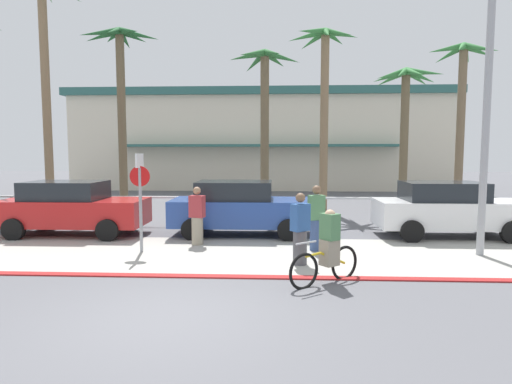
# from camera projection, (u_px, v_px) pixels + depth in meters

# --- Properties ---
(ground_plane) EXTENTS (80.00, 80.00, 0.00)m
(ground_plane) POSITION_uv_depth(u_px,v_px,m) (232.00, 219.00, 16.84)
(ground_plane) COLOR #5B5B60
(sidewalk_strip) EXTENTS (44.00, 4.00, 0.02)m
(sidewalk_strip) POSITION_uv_depth(u_px,v_px,m) (209.00, 254.00, 11.07)
(sidewalk_strip) COLOR #ADAAA0
(sidewalk_strip) RESTS_ON ground
(curb_paint) EXTENTS (44.00, 0.24, 0.03)m
(curb_paint) POSITION_uv_depth(u_px,v_px,m) (194.00, 276.00, 9.08)
(curb_paint) COLOR maroon
(curb_paint) RESTS_ON ground
(building_backdrop) EXTENTS (26.20, 10.64, 6.81)m
(building_backdrop) POSITION_uv_depth(u_px,v_px,m) (261.00, 141.00, 33.01)
(building_backdrop) COLOR beige
(building_backdrop) RESTS_ON ground
(rail_fence) EXTENTS (24.72, 0.08, 1.04)m
(rail_fence) POSITION_uv_depth(u_px,v_px,m) (228.00, 202.00, 15.27)
(rail_fence) COLOR white
(rail_fence) RESTS_ON ground
(stop_sign_bike_lane) EXTENTS (0.52, 0.56, 2.56)m
(stop_sign_bike_lane) POSITION_uv_depth(u_px,v_px,m) (140.00, 188.00, 11.11)
(stop_sign_bike_lane) COLOR gray
(stop_sign_bike_lane) RESTS_ON ground
(streetlight_curb) EXTENTS (0.24, 2.54, 7.50)m
(streetlight_curb) POSITION_uv_depth(u_px,v_px,m) (493.00, 81.00, 10.30)
(streetlight_curb) COLOR #9EA0A5
(streetlight_curb) RESTS_ON ground
(palm_tree_1) EXTENTS (2.78, 3.15, 9.99)m
(palm_tree_1) POSITION_uv_depth(u_px,v_px,m) (44.00, 44.00, 18.42)
(palm_tree_1) COLOR #846B4C
(palm_tree_1) RESTS_ON ground
(palm_tree_2) EXTENTS (3.27, 2.80, 7.91)m
(palm_tree_2) POSITION_uv_depth(u_px,v_px,m) (121.00, 74.00, 18.70)
(palm_tree_2) COLOR brown
(palm_tree_2) RESTS_ON ground
(palm_tree_3) EXTENTS (3.00, 3.33, 6.86)m
(palm_tree_3) POSITION_uv_depth(u_px,v_px,m) (264.00, 94.00, 18.24)
(palm_tree_3) COLOR brown
(palm_tree_3) RESTS_ON ground
(palm_tree_4) EXTENTS (3.05, 3.20, 7.91)m
(palm_tree_4) POSITION_uv_depth(u_px,v_px,m) (324.00, 75.00, 18.84)
(palm_tree_4) COLOR #846B4C
(palm_tree_4) RESTS_ON ground
(palm_tree_5) EXTENTS (2.81, 3.26, 6.22)m
(palm_tree_5) POSITION_uv_depth(u_px,v_px,m) (405.00, 100.00, 18.81)
(palm_tree_5) COLOR brown
(palm_tree_5) RESTS_ON ground
(palm_tree_6) EXTENTS (2.90, 3.21, 7.40)m
(palm_tree_6) POSITION_uv_depth(u_px,v_px,m) (462.00, 89.00, 19.32)
(palm_tree_6) COLOR #756047
(palm_tree_6) RESTS_ON ground
(car_red_1) EXTENTS (4.40, 2.02, 1.69)m
(car_red_1) POSITION_uv_depth(u_px,v_px,m) (72.00, 208.00, 13.53)
(car_red_1) COLOR red
(car_red_1) RESTS_ON ground
(car_blue_2) EXTENTS (4.40, 2.02, 1.69)m
(car_blue_2) POSITION_uv_depth(u_px,v_px,m) (241.00, 208.00, 13.55)
(car_blue_2) COLOR #284793
(car_blue_2) RESTS_ON ground
(car_white_3) EXTENTS (4.40, 2.02, 1.69)m
(car_white_3) POSITION_uv_depth(u_px,v_px,m) (448.00, 209.00, 13.22)
(car_white_3) COLOR white
(car_white_3) RESTS_ON ground
(cyclist_yellow_0) EXTENTS (1.47, 1.16, 1.50)m
(cyclist_yellow_0) POSITION_uv_depth(u_px,v_px,m) (328.00, 248.00, 8.61)
(cyclist_yellow_0) COLOR black
(cyclist_yellow_0) RESTS_ON ground
(pedestrian_0) EXTENTS (0.46, 0.39, 1.64)m
(pedestrian_0) POSITION_uv_depth(u_px,v_px,m) (197.00, 218.00, 12.10)
(pedestrian_0) COLOR gray
(pedestrian_0) RESTS_ON ground
(pedestrian_1) EXTENTS (0.46, 0.40, 1.73)m
(pedestrian_1) POSITION_uv_depth(u_px,v_px,m) (316.00, 221.00, 11.35)
(pedestrian_1) COLOR #384C7A
(pedestrian_1) RESTS_ON ground
(pedestrian_2) EXTENTS (0.47, 0.45, 1.67)m
(pedestrian_2) POSITION_uv_depth(u_px,v_px,m) (300.00, 232.00, 9.94)
(pedestrian_2) COLOR #4C4C51
(pedestrian_2) RESTS_ON ground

